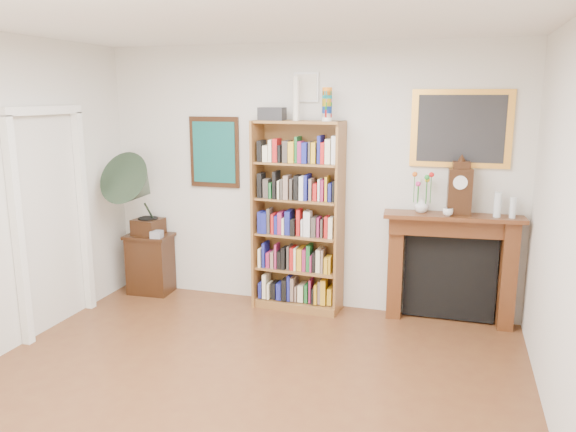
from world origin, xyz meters
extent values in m
cube|color=#5C301B|center=(0.00, 0.00, -0.01)|extent=(4.50, 5.00, 0.01)
cube|color=white|center=(0.00, 0.00, 2.80)|extent=(4.50, 5.00, 0.01)
cube|color=silver|center=(0.00, 2.50, 1.40)|extent=(4.50, 0.01, 2.80)
cube|color=white|center=(-2.21, 0.73, 1.05)|extent=(0.08, 0.08, 2.10)
cube|color=white|center=(-2.21, 1.67, 1.05)|extent=(0.08, 0.08, 2.10)
cube|color=white|center=(-2.21, 1.20, 2.13)|extent=(0.08, 1.02, 0.08)
cube|color=black|center=(-1.05, 2.48, 1.65)|extent=(0.58, 0.03, 0.78)
cube|color=#125854|center=(-1.05, 2.46, 1.65)|extent=(0.50, 0.01, 0.67)
cube|color=white|center=(0.00, 2.48, 2.35)|extent=(0.26, 0.03, 0.30)
cube|color=silver|center=(0.00, 2.46, 2.35)|extent=(0.22, 0.01, 0.26)
cube|color=gold|center=(1.55, 2.48, 1.95)|extent=(0.95, 0.03, 0.75)
cube|color=#262628|center=(1.55, 2.46, 1.95)|extent=(0.82, 0.01, 0.65)
cube|color=brown|center=(-0.49, 2.32, 1.01)|extent=(0.05, 0.33, 2.02)
cube|color=brown|center=(0.41, 2.32, 1.01)|extent=(0.05, 0.33, 2.02)
cube|color=brown|center=(-0.04, 2.32, 2.00)|extent=(0.95, 0.39, 0.03)
cube|color=brown|center=(-0.04, 2.32, 0.04)|extent=(0.95, 0.39, 0.09)
cube|color=brown|center=(-0.04, 2.47, 1.01)|extent=(0.93, 0.08, 2.02)
cube|color=brown|center=(-0.04, 2.32, 0.44)|extent=(0.89, 0.37, 0.02)
cube|color=brown|center=(-0.04, 2.32, 0.82)|extent=(0.89, 0.37, 0.02)
cube|color=brown|center=(-0.04, 2.32, 1.20)|extent=(0.89, 0.37, 0.02)
cube|color=brown|center=(-0.04, 2.32, 1.58)|extent=(0.89, 0.37, 0.02)
cube|color=black|center=(-1.82, 2.29, 0.35)|extent=(0.53, 0.40, 0.70)
cube|color=#4F2912|center=(0.99, 2.38, 0.54)|extent=(0.16, 0.21, 1.09)
cube|color=#4F2912|center=(2.08, 2.38, 0.54)|extent=(0.16, 0.21, 1.09)
cube|color=#4F2912|center=(1.53, 2.38, 1.00)|extent=(1.25, 0.30, 0.18)
cube|color=#4F2912|center=(1.53, 2.34, 1.11)|extent=(1.36, 0.43, 0.04)
cube|color=black|center=(1.53, 2.44, 0.46)|extent=(0.90, 0.09, 0.87)
cube|color=black|center=(-1.83, 2.31, 0.79)|extent=(0.32, 0.32, 0.18)
cylinder|color=black|center=(-1.83, 2.31, 0.88)|extent=(0.25, 0.25, 0.01)
cone|color=#2D412F|center=(-1.83, 2.13, 1.29)|extent=(0.66, 0.79, 0.77)
cube|color=#ACACB9|center=(-1.65, 2.18, 0.74)|extent=(0.13, 0.13, 0.08)
cube|color=black|center=(1.58, 2.34, 1.35)|extent=(0.24, 0.14, 0.45)
cylinder|color=white|center=(1.58, 2.28, 1.46)|extent=(0.13, 0.03, 0.13)
cube|color=black|center=(1.58, 2.34, 1.61)|extent=(0.17, 0.12, 0.08)
imported|color=silver|center=(1.22, 2.36, 1.20)|extent=(0.18, 0.18, 0.15)
imported|color=silver|center=(1.48, 2.26, 1.17)|extent=(0.12, 0.12, 0.08)
cylinder|color=silver|center=(1.93, 2.35, 1.25)|extent=(0.07, 0.07, 0.24)
cylinder|color=silver|center=(2.07, 2.34, 1.23)|extent=(0.06, 0.06, 0.20)
camera|label=1|loc=(1.53, -3.25, 2.27)|focal=35.00mm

